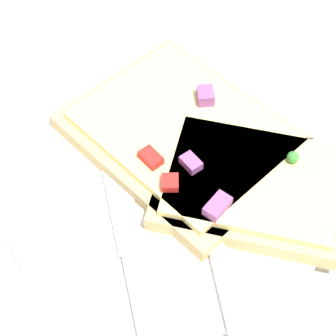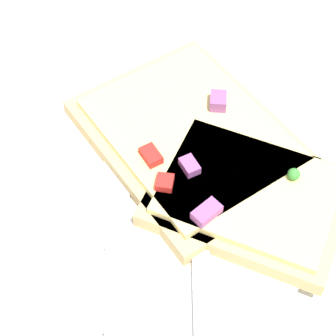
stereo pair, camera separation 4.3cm
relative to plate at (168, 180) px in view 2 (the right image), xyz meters
name	(u,v)px [view 2 (the right image)]	position (x,y,z in m)	size (l,w,h in m)	color
ground_plane	(168,184)	(0.00, 0.00, -0.01)	(4.00, 4.00, 0.00)	beige
plate	(168,180)	(0.00, 0.00, 0.00)	(0.26, 0.26, 0.01)	white
fork	(198,199)	(-0.03, 0.00, 0.01)	(0.18, 0.15, 0.01)	#B7B7BC
knife	(117,238)	(-0.02, 0.06, 0.01)	(0.18, 0.14, 0.01)	#B7B7BC
pizza_slice_main	(190,136)	(0.01, -0.03, 0.02)	(0.19, 0.15, 0.03)	tan
pizza_slice_corner	(248,196)	(-0.06, -0.03, 0.02)	(0.17, 0.16, 0.03)	tan
crumb_scatter	(192,159)	(0.00, -0.02, 0.01)	(0.05, 0.12, 0.01)	tan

